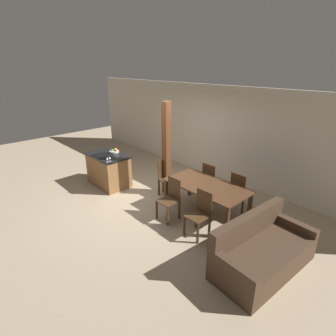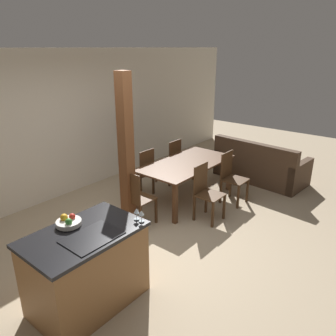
# 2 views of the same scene
# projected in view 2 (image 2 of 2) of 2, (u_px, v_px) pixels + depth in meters

# --- Properties ---
(ground_plane) EXTENTS (16.00, 16.00, 0.00)m
(ground_plane) POSITION_uv_depth(u_px,v_px,m) (153.00, 242.00, 4.84)
(ground_plane) COLOR tan
(wall_back) EXTENTS (11.20, 0.08, 2.70)m
(wall_back) POSITION_uv_depth(u_px,v_px,m) (47.00, 128.00, 5.85)
(wall_back) COLOR silver
(wall_back) RESTS_ON ground_plane
(kitchen_island) EXTENTS (1.22, 0.78, 0.92)m
(kitchen_island) POSITION_uv_depth(u_px,v_px,m) (87.00, 268.00, 3.54)
(kitchen_island) COLOR olive
(kitchen_island) RESTS_ON ground_plane
(fruit_bowl) EXTENTS (0.27, 0.27, 0.12)m
(fruit_bowl) POSITION_uv_depth(u_px,v_px,m) (68.00, 222.00, 3.50)
(fruit_bowl) COLOR silver
(fruit_bowl) RESTS_ON kitchen_island
(wine_glass_near) EXTENTS (0.06, 0.06, 0.13)m
(wine_glass_near) POSITION_uv_depth(u_px,v_px,m) (141.00, 213.00, 3.55)
(wine_glass_near) COLOR silver
(wine_glass_near) RESTS_ON kitchen_island
(wine_glass_middle) EXTENTS (0.06, 0.06, 0.13)m
(wine_glass_middle) POSITION_uv_depth(u_px,v_px,m) (136.00, 211.00, 3.60)
(wine_glass_middle) COLOR silver
(wine_glass_middle) RESTS_ON kitchen_island
(dining_table) EXTENTS (1.87, 0.97, 0.72)m
(dining_table) POSITION_uv_depth(u_px,v_px,m) (186.00, 167.00, 6.03)
(dining_table) COLOR #51331E
(dining_table) RESTS_ON ground_plane
(dining_chair_near_left) EXTENTS (0.40, 0.40, 0.94)m
(dining_chair_near_left) POSITION_uv_depth(u_px,v_px,m) (206.00, 191.00, 5.35)
(dining_chair_near_left) COLOR #472D19
(dining_chair_near_left) RESTS_ON ground_plane
(dining_chair_near_right) EXTENTS (0.40, 0.40, 0.94)m
(dining_chair_near_right) POSITION_uv_depth(u_px,v_px,m) (231.00, 177.00, 5.96)
(dining_chair_near_right) COLOR #472D19
(dining_chair_near_right) RESTS_ON ground_plane
(dining_chair_far_left) EXTENTS (0.40, 0.40, 0.94)m
(dining_chair_far_left) POSITION_uv_depth(u_px,v_px,m) (143.00, 172.00, 6.19)
(dining_chair_far_left) COLOR #472D19
(dining_chair_far_left) RESTS_ON ground_plane
(dining_chair_far_right) EXTENTS (0.40, 0.40, 0.94)m
(dining_chair_far_right) POSITION_uv_depth(u_px,v_px,m) (171.00, 161.00, 6.80)
(dining_chair_far_right) COLOR #472D19
(dining_chair_far_right) RESTS_ON ground_plane
(dining_chair_head_end) EXTENTS (0.40, 0.40, 0.94)m
(dining_chair_head_end) POSITION_uv_depth(u_px,v_px,m) (137.00, 198.00, 5.13)
(dining_chair_head_end) COLOR #472D19
(dining_chair_head_end) RESTS_ON ground_plane
(couch) EXTENTS (1.03, 1.93, 0.89)m
(couch) POSITION_uv_depth(u_px,v_px,m) (260.00, 167.00, 7.02)
(couch) COLOR #473323
(couch) RESTS_ON ground_plane
(timber_post) EXTENTS (0.17, 0.17, 2.41)m
(timber_post) POSITION_uv_depth(u_px,v_px,m) (126.00, 155.00, 4.86)
(timber_post) COLOR brown
(timber_post) RESTS_ON ground_plane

